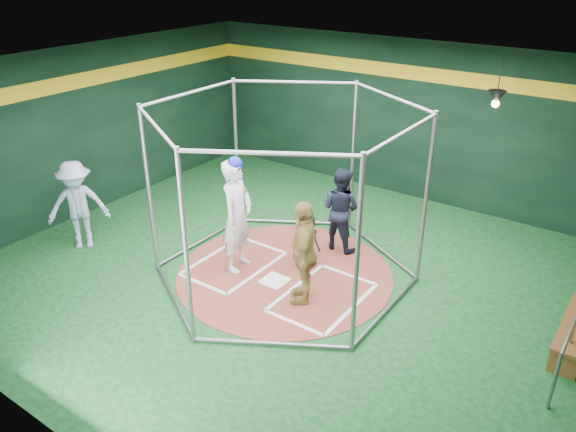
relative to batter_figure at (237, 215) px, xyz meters
The scene contains 13 objects.
room_shell 1.11m from the batter_figure, 19.63° to the left, with size 10.10×9.10×3.53m.
clay_disc 1.35m from the batter_figure, 19.13° to the left, with size 3.80×3.80×0.01m, color brown.
home_plate 1.31m from the batter_figure, ahead, with size 0.43×0.43×0.01m, color white.
batter_box_left 1.04m from the batter_figure, 167.82° to the left, with size 1.17×1.77×0.01m.
batter_box_right 2.04m from the batter_figure, ahead, with size 1.17×1.77×0.01m.
batting_cage 0.97m from the batter_figure, 19.13° to the left, with size 4.05×4.67×3.00m.
pendant_lamp_near 5.19m from the batter_figure, 52.21° to the left, with size 0.34×0.34×0.90m.
batter_figure is the anchor object (origin of this frame).
visitor_leopard 1.53m from the batter_figure, ahead, with size 1.02×0.43×1.75m, color tan.
catcher_figure 1.31m from the batter_figure, 37.56° to the left, with size 0.54×0.58×1.05m.
umpire 2.01m from the batter_figure, 56.65° to the left, with size 0.78×0.61×1.61m, color black.
bystander_blue 3.17m from the batter_figure, 159.64° to the right, with size 1.11×0.64×1.73m, color #91A0BF.
steel_railing 5.38m from the batter_figure, ahead, with size 0.05×1.00×0.86m.
Camera 1 is at (4.93, -6.91, 5.24)m, focal length 35.00 mm.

